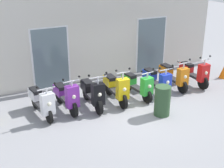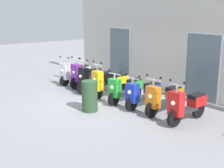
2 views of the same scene
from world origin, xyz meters
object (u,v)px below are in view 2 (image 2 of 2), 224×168
(curb_bollard, at_px, (61,70))
(scooter_yellow, at_px, (109,83))
(scooter_white, at_px, (74,72))
(scooter_red, at_px, (187,105))
(scooter_blue, at_px, (143,93))
(scooter_black, at_px, (95,79))
(scooter_purple, at_px, (86,75))
(scooter_orange, at_px, (164,98))
(scooter_green, at_px, (125,88))
(trash_bin, at_px, (90,96))

(curb_bollard, bearing_deg, scooter_yellow, -3.98)
(scooter_white, bearing_deg, scooter_red, -0.24)
(scooter_blue, bearing_deg, curb_bollard, 177.84)
(scooter_red, bearing_deg, scooter_yellow, -178.81)
(scooter_blue, bearing_deg, scooter_yellow, -177.85)
(scooter_white, bearing_deg, scooter_black, -3.95)
(scooter_purple, relative_size, scooter_orange, 1.03)
(scooter_green, distance_m, scooter_orange, 1.60)
(scooter_yellow, bearing_deg, scooter_green, 1.94)
(scooter_green, bearing_deg, curb_bollard, 177.06)
(scooter_green, height_order, scooter_orange, scooter_orange)
(scooter_white, xyz_separation_m, scooter_yellow, (2.45, -0.09, 0.02))
(scooter_orange, relative_size, curb_bollard, 2.25)
(scooter_orange, bearing_deg, scooter_red, -5.18)
(scooter_purple, distance_m, scooter_blue, 3.29)
(scooter_yellow, height_order, scooter_green, scooter_yellow)
(scooter_white, relative_size, scooter_orange, 1.00)
(scooter_white, xyz_separation_m, curb_bollard, (-1.40, 0.17, -0.14))
(scooter_purple, xyz_separation_m, scooter_yellow, (1.66, -0.14, 0.03))
(scooter_blue, relative_size, scooter_red, 0.96)
(scooter_orange, xyz_separation_m, trash_bin, (-1.57, -1.57, -0.02))
(scooter_green, bearing_deg, trash_bin, -88.84)
(scooter_white, height_order, scooter_orange, scooter_orange)
(scooter_green, xyz_separation_m, scooter_blue, (0.80, 0.03, 0.00))
(scooter_purple, distance_m, scooter_yellow, 1.67)
(scooter_black, distance_m, scooter_blue, 2.47)
(scooter_white, bearing_deg, scooter_purple, 3.62)
(scooter_purple, relative_size, curb_bollard, 2.32)
(scooter_purple, bearing_deg, scooter_black, -11.13)
(scooter_white, relative_size, curb_bollard, 2.25)
(scooter_black, bearing_deg, curb_bollard, 174.56)
(curb_bollard, bearing_deg, scooter_blue, -2.16)
(curb_bollard, bearing_deg, scooter_purple, -3.27)
(trash_bin, bearing_deg, scooter_blue, 62.40)
(scooter_white, height_order, scooter_yellow, scooter_yellow)
(scooter_purple, height_order, curb_bollard, scooter_purple)
(scooter_purple, height_order, scooter_blue, scooter_purple)
(scooter_black, bearing_deg, scooter_orange, 2.93)
(scooter_blue, xyz_separation_m, curb_bollard, (-5.47, 0.21, -0.12))
(scooter_white, relative_size, scooter_green, 0.99)
(scooter_yellow, relative_size, curb_bollard, 2.38)
(scooter_blue, relative_size, curb_bollard, 2.15)
(scooter_blue, relative_size, scooter_orange, 0.96)
(scooter_black, bearing_deg, scooter_blue, 1.84)
(scooter_white, bearing_deg, trash_bin, -24.66)
(scooter_red, height_order, trash_bin, scooter_red)
(curb_bollard, bearing_deg, scooter_green, -2.94)
(scooter_blue, distance_m, trash_bin, 1.67)
(scooter_purple, bearing_deg, scooter_blue, -1.42)
(scooter_purple, distance_m, scooter_green, 2.48)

